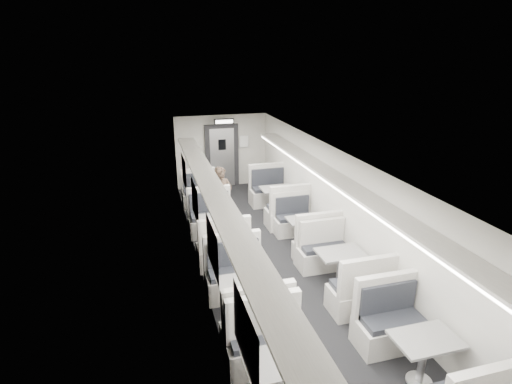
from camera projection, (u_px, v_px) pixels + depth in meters
room at (280, 222)px, 7.77m from camera, size 3.24×12.24×2.64m
booth_left_a at (203, 203)px, 11.06m from camera, size 1.01×2.05×1.10m
booth_left_b at (216, 233)px, 9.19m from camera, size 1.09×2.21×1.18m
booth_left_c at (246, 301)px, 6.68m from camera, size 1.09×2.21×1.18m
booth_left_d at (281, 384)px, 5.01m from camera, size 1.10×2.24×1.20m
booth_right_a at (278, 201)px, 11.09m from camera, size 1.11×2.26×1.21m
booth_right_b at (304, 232)px, 9.31m from camera, size 0.98×1.98×1.06m
booth_right_c at (339, 269)px, 7.68m from camera, size 1.06×2.16×1.15m
booth_right_d at (422, 360)px, 5.43m from camera, size 1.05×2.13×1.14m
passenger at (222, 198)px, 10.14m from camera, size 0.69×0.57×1.63m
window_a at (184, 172)px, 10.44m from camera, size 0.02×1.18×0.84m
window_b at (195, 201)px, 8.44m from camera, size 0.02×1.18×0.84m
window_c at (212, 248)px, 6.44m from camera, size 0.02×1.18×0.84m
window_d at (246, 337)px, 4.44m from camera, size 0.02×1.18×0.84m
luggage_rack_left at (218, 199)px, 6.95m from camera, size 0.46×10.40×0.09m
luggage_rack_right at (348, 187)px, 7.57m from camera, size 0.46×10.40×0.09m
vestibule_door at (222, 156)px, 13.21m from camera, size 1.10×0.13×2.10m
exit_sign at (224, 121)px, 12.35m from camera, size 0.62×0.12×0.16m
wall_notice at (244, 142)px, 13.24m from camera, size 0.32×0.02×0.40m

